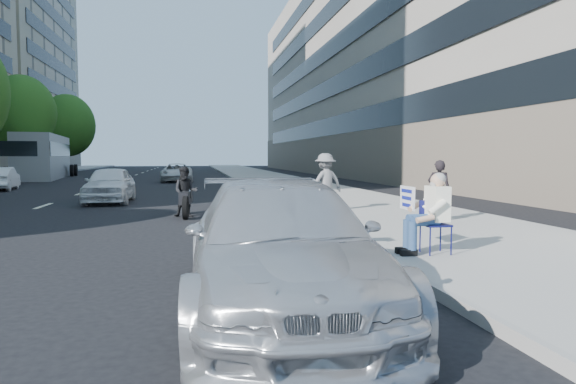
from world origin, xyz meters
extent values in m
plane|color=black|center=(0.00, 0.00, 0.00)|extent=(160.00, 160.00, 0.00)
cube|color=#A19D96|center=(4.00, 20.00, 0.07)|extent=(5.00, 120.00, 0.15)
cube|color=gray|center=(17.00, 32.00, 10.00)|extent=(14.00, 70.00, 20.00)
cylinder|color=#382616|center=(-13.70, 30.00, 1.49)|extent=(0.30, 0.30, 2.97)
ellipsoid|color=#1B5416|center=(-13.70, 30.00, 4.89)|extent=(4.80, 4.80, 5.52)
cylinder|color=#382616|center=(-13.70, 44.00, 1.31)|extent=(0.30, 0.30, 2.62)
ellipsoid|color=#1B5416|center=(-13.70, 44.00, 4.79)|extent=(5.40, 5.40, 6.21)
cylinder|color=#131657|center=(2.22, -3.39, 0.38)|extent=(0.02, 0.02, 0.45)
cylinder|color=#131657|center=(2.58, -3.39, 0.38)|extent=(0.02, 0.02, 0.45)
cylinder|color=#131657|center=(2.22, -3.03, 0.38)|extent=(0.02, 0.02, 0.45)
cylinder|color=#131657|center=(2.58, -3.03, 0.38)|extent=(0.02, 0.02, 0.45)
cube|color=#131657|center=(2.40, -3.21, 0.61)|extent=(0.40, 0.40, 0.03)
cube|color=#131657|center=(2.40, -3.02, 0.80)|extent=(0.40, 0.02, 0.40)
cylinder|color=navy|center=(2.18, -3.31, 0.70)|extent=(0.44, 0.17, 0.17)
cylinder|color=navy|center=(1.96, -3.31, 0.47)|extent=(0.14, 0.14, 0.46)
cube|color=black|center=(1.90, -3.31, 0.20)|extent=(0.26, 0.11, 0.10)
cylinder|color=navy|center=(2.18, -3.11, 0.70)|extent=(0.44, 0.17, 0.17)
cylinder|color=navy|center=(1.96, -3.11, 0.47)|extent=(0.14, 0.14, 0.46)
cube|color=black|center=(1.90, -3.11, 0.20)|extent=(0.26, 0.11, 0.10)
cube|color=white|center=(2.42, -3.21, 0.96)|extent=(0.26, 0.42, 0.56)
sphere|color=tan|center=(2.42, -3.21, 1.33)|extent=(0.23, 0.23, 0.23)
ellipsoid|color=gray|center=(2.44, -3.21, 1.36)|extent=(0.22, 0.24, 0.19)
ellipsoid|color=gray|center=(2.34, -3.21, 1.26)|extent=(0.10, 0.14, 0.13)
cylinder|color=white|center=(2.30, -3.45, 0.93)|extent=(0.30, 0.10, 0.25)
cylinder|color=tan|center=(2.10, -3.45, 0.75)|extent=(0.29, 0.09, 0.14)
cylinder|color=white|center=(2.35, -2.95, 0.98)|extent=(0.26, 0.20, 0.32)
cylinder|color=tan|center=(2.22, -2.81, 0.88)|extent=(0.30, 0.21, 0.18)
cube|color=white|center=(2.15, -2.66, 1.01)|extent=(0.03, 0.55, 0.40)
imported|color=slate|center=(2.30, 3.39, 0.97)|extent=(1.20, 0.90, 1.65)
imported|color=black|center=(4.46, 0.73, 0.89)|extent=(0.64, 0.57, 1.48)
imported|color=#AFB1B6|center=(-0.50, -5.24, 0.72)|extent=(2.19, 5.02, 1.44)
imported|color=white|center=(-4.46, 9.09, 0.67)|extent=(1.59, 3.95, 1.34)
imported|color=white|center=(-10.95, 17.22, 0.58)|extent=(1.71, 3.67, 1.16)
imported|color=silver|center=(-2.46, 24.39, 0.61)|extent=(2.04, 4.38, 1.21)
cylinder|color=black|center=(-1.63, 3.30, 0.32)|extent=(0.19, 0.65, 0.64)
cylinder|color=black|center=(-1.63, 4.70, 0.32)|extent=(0.19, 0.65, 0.64)
cube|color=black|center=(-1.63, 4.00, 0.55)|extent=(0.38, 1.22, 0.35)
imported|color=black|center=(-1.63, 3.90, 0.71)|extent=(0.75, 0.61, 1.42)
cube|color=gray|center=(-12.69, 31.50, 1.65)|extent=(3.86, 12.21, 3.30)
cube|color=black|center=(-13.96, 31.50, 2.20)|extent=(1.38, 11.43, 1.00)
cube|color=black|center=(-11.42, 31.50, 2.20)|extent=(1.38, 11.43, 1.00)
cube|color=black|center=(-12.69, 25.48, 2.20)|extent=(2.39, 0.33, 1.00)
cylinder|color=black|center=(-13.94, 27.00, 0.50)|extent=(0.36, 1.02, 1.00)
cylinder|color=black|center=(-11.44, 27.00, 0.50)|extent=(0.36, 1.02, 1.00)
cylinder|color=black|center=(-13.94, 29.00, 0.50)|extent=(0.36, 1.02, 1.00)
cylinder|color=black|center=(-11.44, 29.00, 0.50)|extent=(0.36, 1.02, 1.00)
cylinder|color=black|center=(-13.94, 35.00, 0.50)|extent=(0.36, 1.02, 1.00)
cylinder|color=black|center=(-11.44, 35.00, 0.50)|extent=(0.36, 1.02, 1.00)
cylinder|color=black|center=(-13.94, 36.50, 0.50)|extent=(0.36, 1.02, 1.00)
cylinder|color=black|center=(-11.44, 36.50, 0.50)|extent=(0.36, 1.02, 1.00)
camera|label=1|loc=(-1.44, -10.82, 1.72)|focal=32.00mm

